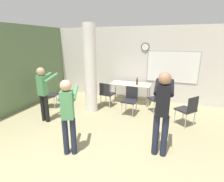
{
  "coord_description": "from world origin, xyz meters",
  "views": [
    {
      "loc": [
        1.39,
        -1.71,
        2.3
      ],
      "look_at": [
        -0.04,
        2.22,
        1.08
      ],
      "focal_mm": 28.0,
      "sensor_mm": 36.0,
      "label": 1
    }
  ],
  "objects_px": {
    "folding_table": "(130,85)",
    "chair_table_front": "(130,99)",
    "person_watching_back": "(43,90)",
    "person_playing_front": "(68,112)",
    "bottle_on_table": "(137,82)",
    "chair_mid_room": "(188,109)",
    "person_playing_side": "(162,108)",
    "chair_by_left_wall": "(47,93)",
    "chair_table_right": "(158,98)",
    "chair_table_left": "(107,93)"
  },
  "relations": [
    {
      "from": "person_watching_back",
      "to": "person_playing_front",
      "type": "distance_m",
      "value": 1.86
    },
    {
      "from": "folding_table",
      "to": "person_playing_side",
      "type": "height_order",
      "value": "person_playing_side"
    },
    {
      "from": "chair_table_left",
      "to": "chair_mid_room",
      "type": "bearing_deg",
      "value": -13.49
    },
    {
      "from": "folding_table",
      "to": "chair_table_left",
      "type": "relative_size",
      "value": 1.71
    },
    {
      "from": "bottle_on_table",
      "to": "person_playing_front",
      "type": "relative_size",
      "value": 0.18
    },
    {
      "from": "bottle_on_table",
      "to": "person_playing_front",
      "type": "height_order",
      "value": "person_playing_front"
    },
    {
      "from": "chair_by_left_wall",
      "to": "person_watching_back",
      "type": "relative_size",
      "value": 0.55
    },
    {
      "from": "chair_table_front",
      "to": "chair_mid_room",
      "type": "relative_size",
      "value": 1.0
    },
    {
      "from": "bottle_on_table",
      "to": "chair_table_right",
      "type": "distance_m",
      "value": 1.04
    },
    {
      "from": "folding_table",
      "to": "chair_table_right",
      "type": "relative_size",
      "value": 1.71
    },
    {
      "from": "chair_by_left_wall",
      "to": "person_playing_side",
      "type": "height_order",
      "value": "person_playing_side"
    },
    {
      "from": "bottle_on_table",
      "to": "chair_by_left_wall",
      "type": "distance_m",
      "value": 3.2
    },
    {
      "from": "bottle_on_table",
      "to": "chair_mid_room",
      "type": "xyz_separation_m",
      "value": [
        1.68,
        -1.23,
        -0.34
      ]
    },
    {
      "from": "chair_table_front",
      "to": "person_playing_front",
      "type": "xyz_separation_m",
      "value": [
        -0.66,
        -2.44,
        0.42
      ]
    },
    {
      "from": "chair_by_left_wall",
      "to": "person_playing_front",
      "type": "bearing_deg",
      "value": -42.12
    },
    {
      "from": "chair_table_front",
      "to": "chair_by_left_wall",
      "type": "bearing_deg",
      "value": -171.0
    },
    {
      "from": "chair_table_front",
      "to": "chair_table_right",
      "type": "height_order",
      "value": "same"
    },
    {
      "from": "chair_mid_room",
      "to": "person_playing_side",
      "type": "relative_size",
      "value": 0.5
    },
    {
      "from": "folding_table",
      "to": "bottle_on_table",
      "type": "height_order",
      "value": "bottle_on_table"
    },
    {
      "from": "bottle_on_table",
      "to": "person_watching_back",
      "type": "bearing_deg",
      "value": -133.48
    },
    {
      "from": "chair_by_left_wall",
      "to": "chair_table_right",
      "type": "bearing_deg",
      "value": 12.9
    },
    {
      "from": "bottle_on_table",
      "to": "person_playing_front",
      "type": "xyz_separation_m",
      "value": [
        -0.66,
        -3.38,
        0.09
      ]
    },
    {
      "from": "person_playing_side",
      "to": "person_playing_front",
      "type": "distance_m",
      "value": 1.86
    },
    {
      "from": "bottle_on_table",
      "to": "person_playing_side",
      "type": "distance_m",
      "value": 2.99
    },
    {
      "from": "chair_table_front",
      "to": "person_watching_back",
      "type": "relative_size",
      "value": 0.55
    },
    {
      "from": "bottle_on_table",
      "to": "person_playing_side",
      "type": "xyz_separation_m",
      "value": [
        1.09,
        -2.78,
        0.18
      ]
    },
    {
      "from": "bottle_on_table",
      "to": "chair_table_right",
      "type": "bearing_deg",
      "value": -34.78
    },
    {
      "from": "bottle_on_table",
      "to": "chair_mid_room",
      "type": "relative_size",
      "value": 0.33
    },
    {
      "from": "folding_table",
      "to": "bottle_on_table",
      "type": "xyz_separation_m",
      "value": [
        0.27,
        -0.1,
        0.17
      ]
    },
    {
      "from": "chair_table_left",
      "to": "chair_table_right",
      "type": "bearing_deg",
      "value": 1.33
    },
    {
      "from": "chair_table_left",
      "to": "person_playing_front",
      "type": "distance_m",
      "value": 2.83
    },
    {
      "from": "chair_table_right",
      "to": "chair_mid_room",
      "type": "xyz_separation_m",
      "value": [
        0.88,
        -0.67,
        0.0
      ]
    },
    {
      "from": "chair_table_left",
      "to": "person_playing_front",
      "type": "bearing_deg",
      "value": -84.07
    },
    {
      "from": "bottle_on_table",
      "to": "chair_table_front",
      "type": "relative_size",
      "value": 0.33
    },
    {
      "from": "folding_table",
      "to": "chair_table_right",
      "type": "distance_m",
      "value": 1.27
    },
    {
      "from": "chair_table_left",
      "to": "person_watching_back",
      "type": "height_order",
      "value": "person_watching_back"
    },
    {
      "from": "chair_by_left_wall",
      "to": "person_playing_side",
      "type": "bearing_deg",
      "value": -19.24
    },
    {
      "from": "chair_table_right",
      "to": "person_playing_front",
      "type": "relative_size",
      "value": 0.55
    },
    {
      "from": "chair_mid_room",
      "to": "bottle_on_table",
      "type": "bearing_deg",
      "value": 143.77
    },
    {
      "from": "chair_table_front",
      "to": "chair_table_left",
      "type": "bearing_deg",
      "value": 159.99
    },
    {
      "from": "chair_table_left",
      "to": "chair_table_front",
      "type": "bearing_deg",
      "value": -20.01
    },
    {
      "from": "chair_by_left_wall",
      "to": "person_watching_back",
      "type": "distance_m",
      "value": 1.21
    },
    {
      "from": "chair_table_right",
      "to": "person_playing_front",
      "type": "xyz_separation_m",
      "value": [
        -1.47,
        -2.82,
        0.42
      ]
    },
    {
      "from": "person_playing_side",
      "to": "person_playing_front",
      "type": "relative_size",
      "value": 1.1
    },
    {
      "from": "folding_table",
      "to": "chair_mid_room",
      "type": "bearing_deg",
      "value": -34.29
    },
    {
      "from": "person_playing_side",
      "to": "chair_table_front",
      "type": "bearing_deg",
      "value": 120.86
    },
    {
      "from": "person_playing_front",
      "to": "chair_table_left",
      "type": "bearing_deg",
      "value": 95.93
    },
    {
      "from": "person_playing_front",
      "to": "chair_table_right",
      "type": "bearing_deg",
      "value": 62.52
    },
    {
      "from": "folding_table",
      "to": "chair_mid_room",
      "type": "distance_m",
      "value": 2.36
    },
    {
      "from": "folding_table",
      "to": "chair_table_front",
      "type": "distance_m",
      "value": 1.09
    }
  ]
}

